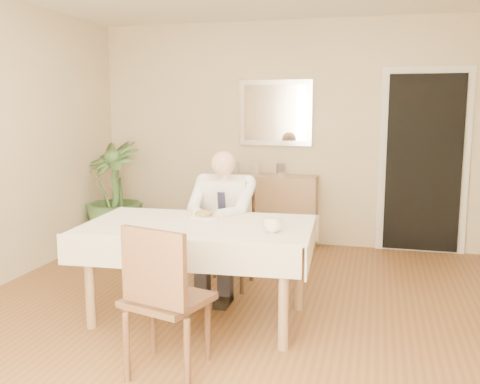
% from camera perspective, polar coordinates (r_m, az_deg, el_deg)
% --- Properties ---
extents(room, '(5.00, 5.02, 2.60)m').
position_cam_1_polar(room, '(3.89, -1.29, 4.30)').
color(room, brown).
rests_on(room, ground).
extents(doorway, '(0.96, 0.07, 2.10)m').
position_cam_1_polar(doorway, '(6.25, 18.98, 2.88)').
color(doorway, white).
rests_on(doorway, ground).
extents(mirror, '(0.86, 0.04, 0.76)m').
position_cam_1_polar(mirror, '(6.31, 3.78, 8.42)').
color(mirror, silver).
rests_on(mirror, room).
extents(dining_table, '(1.77, 1.12, 0.75)m').
position_cam_1_polar(dining_table, '(4.07, -4.45, -4.54)').
color(dining_table, '#926F4F').
rests_on(dining_table, ground).
extents(chair_far, '(0.48, 0.48, 0.91)m').
position_cam_1_polar(chair_far, '(4.92, -1.10, -3.98)').
color(chair_far, '#472A19').
rests_on(chair_far, ground).
extents(chair_near, '(0.55, 0.56, 0.95)m').
position_cam_1_polar(chair_near, '(3.26, -8.30, -10.57)').
color(chair_near, '#472A19').
rests_on(chair_near, ground).
extents(seated_man, '(0.48, 0.72, 1.24)m').
position_cam_1_polar(seated_man, '(4.61, -2.07, -2.58)').
color(seated_man, white).
rests_on(seated_man, ground).
extents(plate, '(0.26, 0.26, 0.02)m').
position_cam_1_polar(plate, '(4.27, -3.92, -2.59)').
color(plate, white).
rests_on(plate, dining_table).
extents(food, '(0.14, 0.14, 0.06)m').
position_cam_1_polar(food, '(4.27, -3.92, -2.30)').
color(food, olive).
rests_on(food, dining_table).
extents(knife, '(0.01, 0.13, 0.01)m').
position_cam_1_polar(knife, '(4.20, -3.66, -2.55)').
color(knife, silver).
rests_on(knife, dining_table).
extents(fork, '(0.01, 0.13, 0.01)m').
position_cam_1_polar(fork, '(4.23, -4.69, -2.49)').
color(fork, silver).
rests_on(fork, dining_table).
extents(coffee_mug, '(0.16, 0.16, 0.10)m').
position_cam_1_polar(coffee_mug, '(3.76, 3.50, -3.51)').
color(coffee_mug, white).
rests_on(coffee_mug, dining_table).
extents(sideboard, '(1.05, 0.38, 0.83)m').
position_cam_1_polar(sideboard, '(6.28, 3.42, -1.98)').
color(sideboard, '#926F4F').
rests_on(sideboard, ground).
extents(photo_frame_left, '(0.10, 0.02, 0.14)m').
position_cam_1_polar(photo_frame_left, '(6.35, -0.56, 2.60)').
color(photo_frame_left, silver).
rests_on(photo_frame_left, sideboard).
extents(photo_frame_center, '(0.10, 0.02, 0.14)m').
position_cam_1_polar(photo_frame_center, '(6.28, 1.63, 2.53)').
color(photo_frame_center, silver).
rests_on(photo_frame_center, sideboard).
extents(photo_frame_right, '(0.10, 0.02, 0.14)m').
position_cam_1_polar(photo_frame_right, '(6.21, 4.38, 2.42)').
color(photo_frame_right, silver).
rests_on(photo_frame_right, sideboard).
extents(potted_palm, '(0.89, 0.89, 1.22)m').
position_cam_1_polar(potted_palm, '(6.48, -13.36, -0.15)').
color(potted_palm, '#345326').
rests_on(potted_palm, ground).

